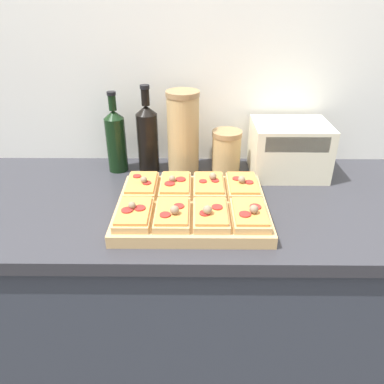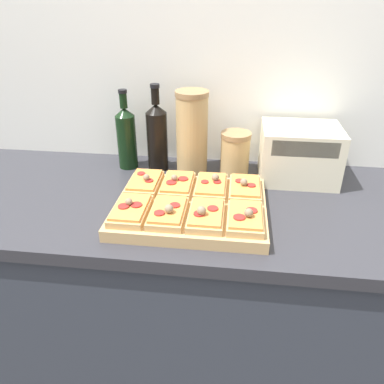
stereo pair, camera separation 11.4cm
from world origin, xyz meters
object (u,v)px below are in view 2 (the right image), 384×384
object	(u,v)px
cutting_board	(191,208)
wine_bottle	(157,136)
olive_oil_bottle	(126,137)
grain_jar_tall	(192,132)
toaster_oven	(299,153)
grain_jar_short	(235,153)

from	to	relation	value
cutting_board	wine_bottle	bearing A→B (deg)	117.93
olive_oil_bottle	grain_jar_tall	distance (m)	0.25
olive_oil_bottle	wine_bottle	distance (m)	0.12
grain_jar_tall	toaster_oven	distance (m)	0.39
cutting_board	wine_bottle	distance (m)	0.37
olive_oil_bottle	grain_jar_short	world-z (taller)	olive_oil_bottle
grain_jar_short	toaster_oven	world-z (taller)	toaster_oven
olive_oil_bottle	wine_bottle	bearing A→B (deg)	-0.00
grain_jar_tall	olive_oil_bottle	bearing A→B (deg)	180.00
cutting_board	olive_oil_bottle	bearing A→B (deg)	132.20
wine_bottle	grain_jar_tall	xyz separation A→B (m)	(0.13, 0.00, 0.02)
wine_bottle	toaster_oven	world-z (taller)	wine_bottle
cutting_board	olive_oil_bottle	world-z (taller)	olive_oil_bottle
toaster_oven	grain_jar_short	bearing A→B (deg)	174.07
cutting_board	grain_jar_short	distance (m)	0.34
cutting_board	olive_oil_bottle	xyz separation A→B (m)	(-0.28, 0.31, 0.10)
grain_jar_short	toaster_oven	distance (m)	0.22
grain_jar_short	wine_bottle	bearing A→B (deg)	-180.00
wine_bottle	grain_jar_short	xyz separation A→B (m)	(0.29, 0.00, -0.05)
cutting_board	toaster_oven	xyz separation A→B (m)	(0.35, 0.28, 0.08)
toaster_oven	olive_oil_bottle	bearing A→B (deg)	177.88
olive_oil_bottle	grain_jar_short	bearing A→B (deg)	0.00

